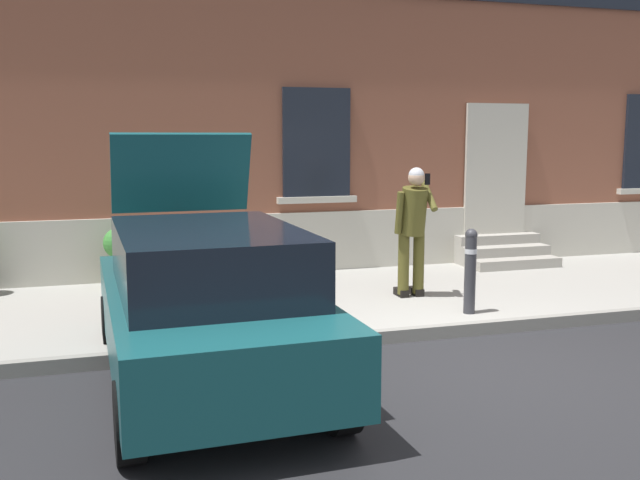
{
  "coord_description": "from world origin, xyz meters",
  "views": [
    {
      "loc": [
        -3.31,
        -6.2,
        2.29
      ],
      "look_at": [
        -0.93,
        1.6,
        1.1
      ],
      "focal_mm": 39.76,
      "sensor_mm": 36.0,
      "label": 1
    }
  ],
  "objects_px": {
    "planter_olive": "(120,256)",
    "hatchback_car_teal": "(207,302)",
    "bollard_far_left": "(193,285)",
    "bollard_near_person": "(470,268)",
    "person_on_phone": "(413,223)"
  },
  "relations": [
    {
      "from": "bollard_near_person",
      "to": "person_on_phone",
      "type": "distance_m",
      "value": 1.15
    },
    {
      "from": "bollard_far_left",
      "to": "planter_olive",
      "type": "height_order",
      "value": "bollard_far_left"
    },
    {
      "from": "hatchback_car_teal",
      "to": "bollard_near_person",
      "type": "distance_m",
      "value": 3.57
    },
    {
      "from": "bollard_far_left",
      "to": "planter_olive",
      "type": "bearing_deg",
      "value": 103.8
    },
    {
      "from": "bollard_far_left",
      "to": "person_on_phone",
      "type": "distance_m",
      "value": 3.24
    },
    {
      "from": "planter_olive",
      "to": "bollard_near_person",
      "type": "bearing_deg",
      "value": -34.96
    },
    {
      "from": "planter_olive",
      "to": "hatchback_car_teal",
      "type": "bearing_deg",
      "value": -80.45
    },
    {
      "from": "hatchback_car_teal",
      "to": "bollard_near_person",
      "type": "height_order",
      "value": "hatchback_car_teal"
    },
    {
      "from": "bollard_near_person",
      "to": "bollard_far_left",
      "type": "height_order",
      "value": "same"
    },
    {
      "from": "person_on_phone",
      "to": "planter_olive",
      "type": "relative_size",
      "value": 2.03
    },
    {
      "from": "bollard_far_left",
      "to": "person_on_phone",
      "type": "height_order",
      "value": "person_on_phone"
    },
    {
      "from": "bollard_far_left",
      "to": "planter_olive",
      "type": "xyz_separation_m",
      "value": [
        -0.69,
        2.83,
        -0.11
      ]
    },
    {
      "from": "hatchback_car_teal",
      "to": "planter_olive",
      "type": "xyz_separation_m",
      "value": [
        -0.68,
        4.03,
        -0.19
      ]
    },
    {
      "from": "bollard_near_person",
      "to": "bollard_far_left",
      "type": "bearing_deg",
      "value": 180.0
    },
    {
      "from": "person_on_phone",
      "to": "planter_olive",
      "type": "xyz_separation_m",
      "value": [
        -3.73,
        1.81,
        -0.54
      ]
    }
  ]
}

